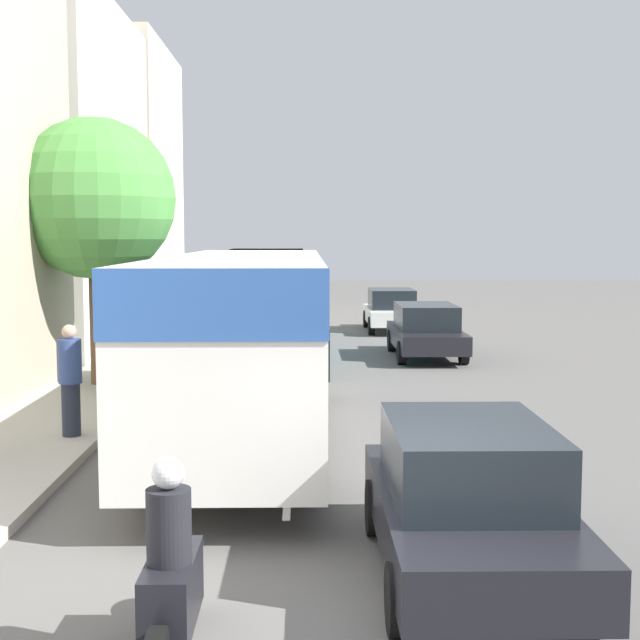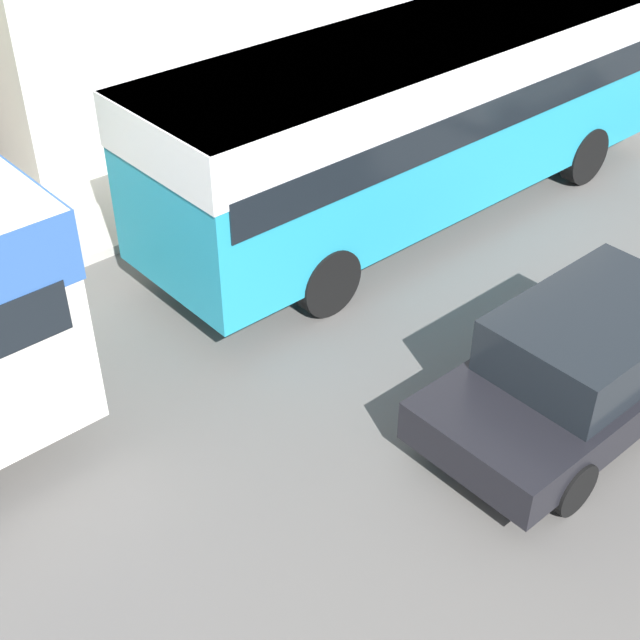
{
  "view_description": "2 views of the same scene",
  "coord_description": "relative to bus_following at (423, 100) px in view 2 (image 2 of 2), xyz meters",
  "views": [
    {
      "loc": [
        -0.61,
        -7.4,
        3.47
      ],
      "look_at": [
        -0.25,
        13.25,
        1.49
      ],
      "focal_mm": 50.0,
      "sensor_mm": 36.0,
      "label": 1
    },
    {
      "loc": [
        6.8,
        9.86,
        7.27
      ],
      "look_at": [
        0.37,
        15.51,
        1.0
      ],
      "focal_mm": 50.0,
      "sensor_mm": 36.0,
      "label": 2
    }
  ],
  "objects": [
    {
      "name": "bus_following",
      "position": [
        0.0,
        0.0,
        0.0
      ],
      "size": [
        2.58,
        9.6,
        2.97
      ],
      "color": "teal",
      "rests_on": "ground_plane"
    },
    {
      "name": "car_far_curb",
      "position": [
        4.72,
        -2.05,
        -1.15
      ],
      "size": [
        1.89,
        4.49,
        1.51
      ],
      "rotation": [
        0.0,
        0.0,
        3.14
      ],
      "color": "black",
      "rests_on": "ground_plane"
    }
  ]
}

